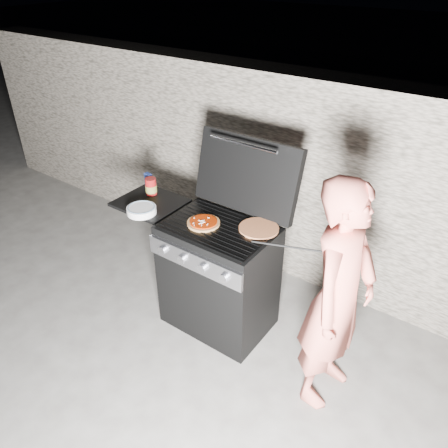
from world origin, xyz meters
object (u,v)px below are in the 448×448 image
Objects in this scene: person at (338,298)px; sauce_jar at (151,186)px; gas_grill at (193,265)px; pizza_topped at (203,222)px.

sauce_jar is at bearing 86.83° from person.
gas_grill is 0.49m from pizza_topped.
person reaches higher than sauce_jar.
gas_grill is at bearing 166.68° from pizza_topped.
gas_grill is 5.63× the size of pizza_topped.
gas_grill is 0.72m from sauce_jar.
person is at bearing -3.07° from pizza_topped.
gas_grill is at bearing -11.34° from sauce_jar.
sauce_jar reaches higher than pizza_topped.
person is at bearing -6.36° from sauce_jar.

